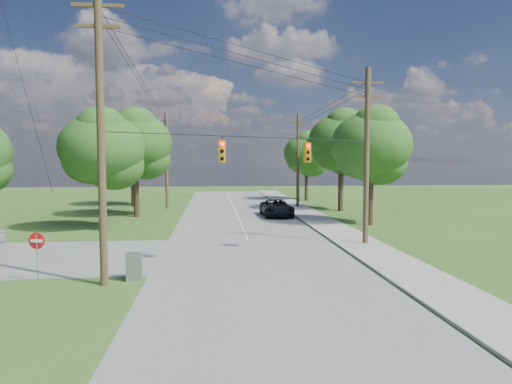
{
  "coord_description": "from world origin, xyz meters",
  "views": [
    {
      "loc": [
        -0.16,
        -18.33,
        5.07
      ],
      "look_at": [
        2.03,
        5.0,
        3.43
      ],
      "focal_mm": 32.0,
      "sensor_mm": 36.0,
      "label": 1
    }
  ],
  "objects": [
    {
      "name": "ground",
      "position": [
        0.0,
        0.0,
        0.0
      ],
      "size": [
        140.0,
        140.0,
        0.0
      ],
      "primitive_type": "plane",
      "color": "#32571D",
      "rests_on": "ground"
    },
    {
      "name": "power_lines",
      "position": [
        1.5,
        11.54,
        9.15
      ],
      "size": [
        13.93,
        29.62,
        4.93
      ],
      "color": "black",
      "rests_on": "ground"
    },
    {
      "name": "tree_w_far",
      "position": [
        -9.0,
        33.0,
        6.25
      ],
      "size": [
        6.0,
        6.0,
        8.73
      ],
      "color": "#3F2C1F",
      "rests_on": "ground"
    },
    {
      "name": "pole_sw",
      "position": [
        -4.6,
        0.4,
        6.23
      ],
      "size": [
        2.0,
        0.32,
        12.0
      ],
      "color": "#4E3F28",
      "rests_on": "ground"
    },
    {
      "name": "tree_w_mid",
      "position": [
        -7.0,
        23.0,
        6.58
      ],
      "size": [
        6.4,
        6.4,
        9.22
      ],
      "color": "#3F2C1F",
      "rests_on": "ground"
    },
    {
      "name": "tree_e_mid",
      "position": [
        12.5,
        26.0,
        6.91
      ],
      "size": [
        6.6,
        6.6,
        9.64
      ],
      "color": "#3F2C1F",
      "rests_on": "ground"
    },
    {
      "name": "traffic_signals",
      "position": [
        2.55,
        4.43,
        5.5
      ],
      "size": [
        4.91,
        3.27,
        1.05
      ],
      "color": "#C6880B",
      "rests_on": "ground"
    },
    {
      "name": "pole_ne",
      "position": [
        8.9,
        8.0,
        5.47
      ],
      "size": [
        2.0,
        0.32,
        10.5
      ],
      "color": "#4E3F28",
      "rests_on": "ground"
    },
    {
      "name": "do_not_enter_sign",
      "position": [
        -7.42,
        1.0,
        1.55
      ],
      "size": [
        0.69,
        0.18,
        2.1
      ],
      "rotation": [
        0.0,
        0.0,
        -0.2
      ],
      "color": "gray",
      "rests_on": "ground"
    },
    {
      "name": "pole_north_e",
      "position": [
        8.9,
        30.0,
        5.13
      ],
      "size": [
        2.0,
        0.32,
        10.0
      ],
      "color": "#4E3F28",
      "rests_on": "ground"
    },
    {
      "name": "tree_e_far",
      "position": [
        11.5,
        38.0,
        5.92
      ],
      "size": [
        5.8,
        5.8,
        8.32
      ],
      "color": "#3F2C1F",
      "rests_on": "ground"
    },
    {
      "name": "tree_w_near",
      "position": [
        -8.0,
        15.0,
        5.92
      ],
      "size": [
        6.0,
        6.0,
        8.4
      ],
      "color": "#3F2C1F",
      "rests_on": "ground"
    },
    {
      "name": "tree_e_near",
      "position": [
        12.0,
        16.0,
        6.25
      ],
      "size": [
        6.2,
        6.2,
        8.81
      ],
      "color": "#3F2C1F",
      "rests_on": "ground"
    },
    {
      "name": "pole_north_w",
      "position": [
        -5.0,
        30.0,
        5.13
      ],
      "size": [
        2.0,
        0.32,
        10.0
      ],
      "color": "#4E3F28",
      "rests_on": "ground"
    },
    {
      "name": "sidewalk_east",
      "position": [
        8.7,
        5.0,
        0.06
      ],
      "size": [
        2.6,
        100.0,
        0.12
      ],
      "primitive_type": "cube",
      "color": "#9B9891",
      "rests_on": "ground"
    },
    {
      "name": "main_road",
      "position": [
        2.0,
        5.0,
        0.01
      ],
      "size": [
        10.0,
        100.0,
        0.03
      ],
      "primitive_type": "cube",
      "color": "gray",
      "rests_on": "ground"
    },
    {
      "name": "control_cabinet",
      "position": [
        -3.5,
        1.0,
        0.59
      ],
      "size": [
        0.68,
        0.51,
        1.18
      ],
      "primitive_type": "cube",
      "rotation": [
        0.0,
        0.0,
        0.06
      ],
      "color": "gray",
      "rests_on": "ground"
    },
    {
      "name": "car_main_north",
      "position": [
        5.5,
        22.04,
        0.78
      ],
      "size": [
        2.68,
        5.5,
        1.51
      ],
      "primitive_type": "imported",
      "rotation": [
        0.0,
        0.0,
        0.03
      ],
      "color": "black",
      "rests_on": "main_road"
    }
  ]
}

